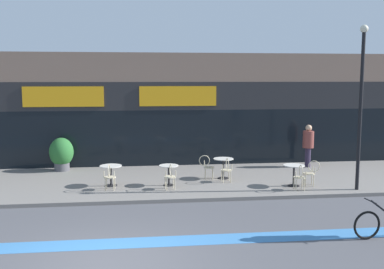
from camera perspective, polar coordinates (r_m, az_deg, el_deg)
ground_plane at (r=9.98m, az=-10.71°, el=-15.93°), size 120.00×120.00×0.00m
sidewalk_slab at (r=16.86m, az=-9.06°, el=-6.03°), size 40.00×5.50×0.12m
storefront_facade at (r=21.17m, az=-8.70°, el=3.27°), size 40.00×4.06×4.95m
bike_lane_stripe at (r=11.09m, az=-10.29°, el=-13.48°), size 36.00×0.70×0.01m
bistro_table_0 at (r=16.03m, az=-10.27°, el=-4.61°), size 0.77×0.77×0.73m
bistro_table_1 at (r=15.87m, az=-2.96°, el=-4.66°), size 0.68×0.68×0.72m
bistro_table_2 at (r=16.96m, az=4.01°, el=-3.77°), size 0.75×0.75×0.77m
bistro_table_3 at (r=16.14m, az=12.81°, el=-4.54°), size 0.74×0.74×0.75m
cafe_chair_0_near at (r=15.42m, az=-10.43°, el=-5.12°), size 0.44×0.59×0.90m
cafe_chair_1_near at (r=15.26m, az=-2.77°, el=-5.14°), size 0.44×0.59×0.90m
cafe_chair_2_near at (r=16.37m, az=4.43°, el=-4.30°), size 0.42×0.58×0.90m
cafe_chair_2_side at (r=16.87m, az=1.91°, el=-3.93°), size 0.60×0.44×0.90m
cafe_chair_3_near at (r=15.57m, az=13.55°, el=-5.08°), size 0.43×0.59×0.90m
cafe_chair_3_side at (r=16.35m, az=14.89°, el=-4.53°), size 0.60×0.45×0.90m
planter_pot at (r=19.09m, az=-16.25°, el=-2.33°), size 0.97×0.97×1.36m
lamp_post at (r=15.95m, az=20.67°, el=4.51°), size 0.26×0.26×5.49m
pedestrian_near_end at (r=19.69m, az=14.54°, el=-0.92°), size 0.49×0.49×1.80m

